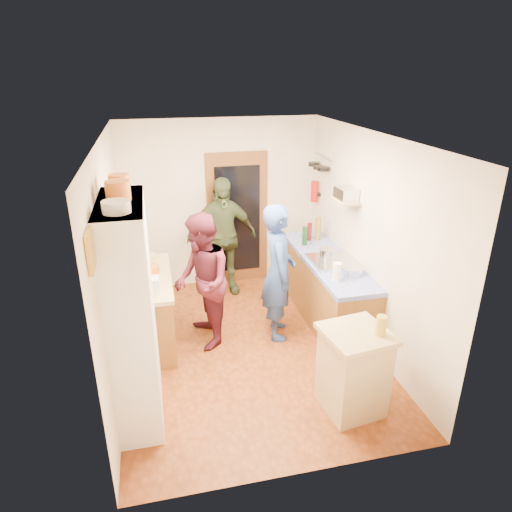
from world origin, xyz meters
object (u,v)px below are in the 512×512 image
object	(u,v)px
hutch_body	(132,313)
person_back	(223,237)
island_base	(353,373)
right_counter_base	(326,290)
person_hob	(281,273)
person_left	(204,280)

from	to	relation	value
hutch_body	person_back	size ratio (longest dim) A/B	1.21
island_base	right_counter_base	bearing A→B (deg)	77.43
person_hob	person_back	world-z (taller)	person_back
hutch_body	right_counter_base	size ratio (longest dim) A/B	1.00
hutch_body	right_counter_base	world-z (taller)	hutch_body
person_left	person_back	size ratio (longest dim) A/B	0.94
right_counter_base	person_left	world-z (taller)	person_left
person_left	person_back	world-z (taller)	person_back
right_counter_base	person_back	bearing A→B (deg)	138.27
person_left	person_back	bearing A→B (deg)	156.96
person_hob	person_back	xyz separation A→B (m)	(-0.51, 1.41, 0.02)
hutch_body	person_back	world-z (taller)	hutch_body
right_counter_base	person_back	distance (m)	1.74
person_back	hutch_body	bearing A→B (deg)	-124.26
right_counter_base	person_left	distance (m)	1.76
hutch_body	island_base	size ratio (longest dim) A/B	2.56
person_hob	person_left	world-z (taller)	person_hob
island_base	person_left	distance (m)	2.10
hutch_body	person_back	distance (m)	2.72
island_base	person_hob	world-z (taller)	person_hob
right_counter_base	hutch_body	bearing A→B (deg)	-152.53
island_base	person_left	bearing A→B (deg)	128.84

